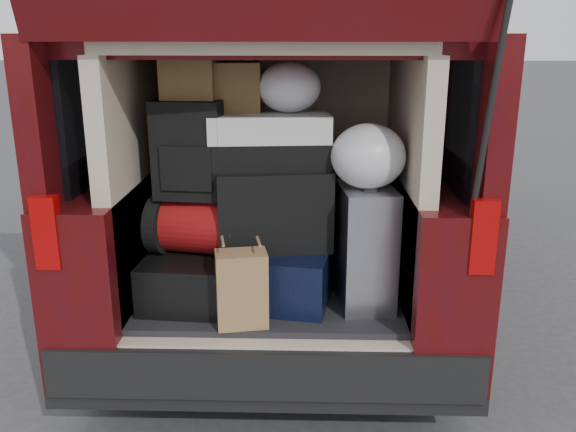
{
  "coord_description": "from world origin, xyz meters",
  "views": [
    {
      "loc": [
        0.17,
        -2.6,
        1.78
      ],
      "look_at": [
        0.08,
        0.2,
        0.94
      ],
      "focal_mm": 38.0,
      "sensor_mm": 36.0,
      "label": 1
    }
  ],
  "objects_px": {
    "black_hardshell": "(194,274)",
    "red_duffel": "(197,224)",
    "black_soft_case": "(273,207)",
    "backpack": "(190,150)",
    "navy_hardshell": "(282,268)",
    "kraft_bag": "(242,289)",
    "twotone_duffel": "(269,141)",
    "silver_roller": "(365,246)"
  },
  "relations": [
    {
      "from": "backpack",
      "to": "navy_hardshell",
      "type": "bearing_deg",
      "value": 12.47
    },
    {
      "from": "black_soft_case",
      "to": "twotone_duffel",
      "type": "distance_m",
      "value": 0.31
    },
    {
      "from": "black_hardshell",
      "to": "black_soft_case",
      "type": "relative_size",
      "value": 1.09
    },
    {
      "from": "red_duffel",
      "to": "backpack",
      "type": "relative_size",
      "value": 0.93
    },
    {
      "from": "backpack",
      "to": "silver_roller",
      "type": "bearing_deg",
      "value": 2.83
    },
    {
      "from": "backpack",
      "to": "black_hardshell",
      "type": "bearing_deg",
      "value": 168.15
    },
    {
      "from": "silver_roller",
      "to": "black_soft_case",
      "type": "distance_m",
      "value": 0.46
    },
    {
      "from": "red_duffel",
      "to": "backpack",
      "type": "distance_m",
      "value": 0.36
    },
    {
      "from": "silver_roller",
      "to": "twotone_duffel",
      "type": "bearing_deg",
      "value": 161.04
    },
    {
      "from": "black_hardshell",
      "to": "red_duffel",
      "type": "distance_m",
      "value": 0.25
    },
    {
      "from": "black_soft_case",
      "to": "black_hardshell",
      "type": "bearing_deg",
      "value": 174.07
    },
    {
      "from": "black_soft_case",
      "to": "silver_roller",
      "type": "bearing_deg",
      "value": -17.49
    },
    {
      "from": "navy_hardshell",
      "to": "kraft_bag",
      "type": "height_order",
      "value": "kraft_bag"
    },
    {
      "from": "red_duffel",
      "to": "backpack",
      "type": "xyz_separation_m",
      "value": [
        -0.02,
        -0.01,
        0.36
      ]
    },
    {
      "from": "black_hardshell",
      "to": "black_soft_case",
      "type": "xyz_separation_m",
      "value": [
        0.39,
        0.02,
        0.33
      ]
    },
    {
      "from": "navy_hardshell",
      "to": "kraft_bag",
      "type": "relative_size",
      "value": 1.75
    },
    {
      "from": "navy_hardshell",
      "to": "backpack",
      "type": "height_order",
      "value": "backpack"
    },
    {
      "from": "kraft_bag",
      "to": "black_soft_case",
      "type": "bearing_deg",
      "value": 58.33
    },
    {
      "from": "navy_hardshell",
      "to": "red_duffel",
      "type": "bearing_deg",
      "value": -164.48
    },
    {
      "from": "navy_hardshell",
      "to": "silver_roller",
      "type": "distance_m",
      "value": 0.43
    },
    {
      "from": "black_hardshell",
      "to": "red_duffel",
      "type": "relative_size",
      "value": 1.37
    },
    {
      "from": "silver_roller",
      "to": "backpack",
      "type": "height_order",
      "value": "backpack"
    },
    {
      "from": "kraft_bag",
      "to": "black_soft_case",
      "type": "height_order",
      "value": "black_soft_case"
    },
    {
      "from": "black_soft_case",
      "to": "backpack",
      "type": "distance_m",
      "value": 0.47
    },
    {
      "from": "red_duffel",
      "to": "twotone_duffel",
      "type": "xyz_separation_m",
      "value": [
        0.34,
        0.04,
        0.39
      ]
    },
    {
      "from": "black_soft_case",
      "to": "backpack",
      "type": "bearing_deg",
      "value": 174.45
    },
    {
      "from": "silver_roller",
      "to": "backpack",
      "type": "bearing_deg",
      "value": 170.21
    },
    {
      "from": "navy_hardshell",
      "to": "black_soft_case",
      "type": "distance_m",
      "value": 0.32
    },
    {
      "from": "navy_hardshell",
      "to": "red_duffel",
      "type": "xyz_separation_m",
      "value": [
        -0.4,
        -0.04,
        0.23
      ]
    },
    {
      "from": "navy_hardshell",
      "to": "red_duffel",
      "type": "distance_m",
      "value": 0.46
    },
    {
      "from": "black_hardshell",
      "to": "navy_hardshell",
      "type": "height_order",
      "value": "navy_hardshell"
    },
    {
      "from": "red_duffel",
      "to": "black_soft_case",
      "type": "relative_size",
      "value": 0.8
    },
    {
      "from": "silver_roller",
      "to": "navy_hardshell",
      "type": "bearing_deg",
      "value": 160.04
    },
    {
      "from": "navy_hardshell",
      "to": "backpack",
      "type": "bearing_deg",
      "value": -163.58
    },
    {
      "from": "twotone_duffel",
      "to": "kraft_bag",
      "type": "bearing_deg",
      "value": -111.82
    },
    {
      "from": "navy_hardshell",
      "to": "silver_roller",
      "type": "height_order",
      "value": "silver_roller"
    },
    {
      "from": "silver_roller",
      "to": "black_soft_case",
      "type": "height_order",
      "value": "black_soft_case"
    },
    {
      "from": "navy_hardshell",
      "to": "kraft_bag",
      "type": "bearing_deg",
      "value": -105.03
    },
    {
      "from": "black_hardshell",
      "to": "backpack",
      "type": "bearing_deg",
      "value": -13.44
    },
    {
      "from": "kraft_bag",
      "to": "black_soft_case",
      "type": "relative_size",
      "value": 0.65
    },
    {
      "from": "red_duffel",
      "to": "silver_roller",
      "type": "bearing_deg",
      "value": 7.9
    },
    {
      "from": "backpack",
      "to": "twotone_duffel",
      "type": "bearing_deg",
      "value": 14.38
    }
  ]
}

